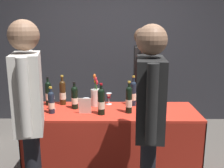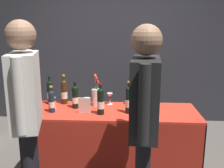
{
  "view_description": "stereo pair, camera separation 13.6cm",
  "coord_description": "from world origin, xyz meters",
  "px_view_note": "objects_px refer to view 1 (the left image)",
  "views": [
    {
      "loc": [
        0.02,
        -2.67,
        1.7
      ],
      "look_at": [
        0.0,
        0.0,
        1.08
      ],
      "focal_mm": 40.77,
      "sensor_mm": 36.0,
      "label": 1
    },
    {
      "loc": [
        0.15,
        -2.67,
        1.7
      ],
      "look_at": [
        0.0,
        0.0,
        1.08
      ],
      "focal_mm": 40.77,
      "sensor_mm": 36.0,
      "label": 2
    }
  ],
  "objects_px": {
    "wine_glass_mid": "(86,101)",
    "taster_foreground_right": "(149,111)",
    "wine_glass_near_taster": "(109,96)",
    "tasting_table": "(112,131)",
    "wine_glass_near_vendor": "(52,102)",
    "featured_wine_bottle": "(101,101)",
    "flower_vase": "(95,95)",
    "display_bottle_0": "(75,97)",
    "vendor_presenter": "(141,76)"
  },
  "relations": [
    {
      "from": "wine_glass_near_vendor",
      "to": "wine_glass_near_taster",
      "type": "height_order",
      "value": "wine_glass_near_taster"
    },
    {
      "from": "flower_vase",
      "to": "vendor_presenter",
      "type": "distance_m",
      "value": 0.88
    },
    {
      "from": "wine_glass_mid",
      "to": "wine_glass_near_taster",
      "type": "distance_m",
      "value": 0.3
    },
    {
      "from": "wine_glass_mid",
      "to": "wine_glass_near_taster",
      "type": "height_order",
      "value": "wine_glass_near_taster"
    },
    {
      "from": "wine_glass_near_taster",
      "to": "featured_wine_bottle",
      "type": "bearing_deg",
      "value": -101.86
    },
    {
      "from": "wine_glass_near_vendor",
      "to": "featured_wine_bottle",
      "type": "bearing_deg",
      "value": -15.82
    },
    {
      "from": "tasting_table",
      "to": "wine_glass_near_taster",
      "type": "distance_m",
      "value": 0.41
    },
    {
      "from": "display_bottle_0",
      "to": "wine_glass_mid",
      "type": "bearing_deg",
      "value": 3.45
    },
    {
      "from": "display_bottle_0",
      "to": "taster_foreground_right",
      "type": "bearing_deg",
      "value": -49.01
    },
    {
      "from": "tasting_table",
      "to": "vendor_presenter",
      "type": "bearing_deg",
      "value": 63.24
    },
    {
      "from": "flower_vase",
      "to": "taster_foreground_right",
      "type": "bearing_deg",
      "value": -62.07
    },
    {
      "from": "display_bottle_0",
      "to": "taster_foreground_right",
      "type": "distance_m",
      "value": 1.11
    },
    {
      "from": "vendor_presenter",
      "to": "wine_glass_near_vendor",
      "type": "bearing_deg",
      "value": -51.43
    },
    {
      "from": "display_bottle_0",
      "to": "wine_glass_mid",
      "type": "distance_m",
      "value": 0.14
    },
    {
      "from": "wine_glass_near_vendor",
      "to": "tasting_table",
      "type": "bearing_deg",
      "value": -2.68
    },
    {
      "from": "featured_wine_bottle",
      "to": "wine_glass_near_vendor",
      "type": "bearing_deg",
      "value": 164.18
    },
    {
      "from": "wine_glass_near_taster",
      "to": "taster_foreground_right",
      "type": "height_order",
      "value": "taster_foreground_right"
    },
    {
      "from": "wine_glass_mid",
      "to": "taster_foreground_right",
      "type": "distance_m",
      "value": 1.04
    },
    {
      "from": "tasting_table",
      "to": "flower_vase",
      "type": "xyz_separation_m",
      "value": [
        -0.2,
        0.17,
        0.37
      ]
    },
    {
      "from": "wine_glass_near_vendor",
      "to": "flower_vase",
      "type": "height_order",
      "value": "flower_vase"
    },
    {
      "from": "vendor_presenter",
      "to": "taster_foreground_right",
      "type": "bearing_deg",
      "value": -0.94
    },
    {
      "from": "wine_glass_mid",
      "to": "wine_glass_near_vendor",
      "type": "bearing_deg",
      "value": -173.64
    },
    {
      "from": "tasting_table",
      "to": "featured_wine_bottle",
      "type": "distance_m",
      "value": 0.43
    },
    {
      "from": "display_bottle_0",
      "to": "wine_glass_near_vendor",
      "type": "relative_size",
      "value": 2.4
    },
    {
      "from": "tasting_table",
      "to": "wine_glass_near_vendor",
      "type": "height_order",
      "value": "wine_glass_near_vendor"
    },
    {
      "from": "display_bottle_0",
      "to": "flower_vase",
      "type": "bearing_deg",
      "value": 25.09
    },
    {
      "from": "display_bottle_0",
      "to": "wine_glass_mid",
      "type": "xyz_separation_m",
      "value": [
        0.13,
        0.01,
        -0.05
      ]
    },
    {
      "from": "taster_foreground_right",
      "to": "wine_glass_near_vendor",
      "type": "bearing_deg",
      "value": 55.86
    },
    {
      "from": "wine_glass_near_taster",
      "to": "tasting_table",
      "type": "bearing_deg",
      "value": -80.34
    },
    {
      "from": "flower_vase",
      "to": "vendor_presenter",
      "type": "bearing_deg",
      "value": 46.48
    },
    {
      "from": "wine_glass_near_vendor",
      "to": "wine_glass_near_taster",
      "type": "relative_size",
      "value": 0.94
    },
    {
      "from": "wine_glass_mid",
      "to": "featured_wine_bottle",
      "type": "bearing_deg",
      "value": -47.99
    },
    {
      "from": "featured_wine_bottle",
      "to": "wine_glass_mid",
      "type": "relative_size",
      "value": 2.85
    },
    {
      "from": "flower_vase",
      "to": "taster_foreground_right",
      "type": "relative_size",
      "value": 0.22
    },
    {
      "from": "vendor_presenter",
      "to": "taster_foreground_right",
      "type": "relative_size",
      "value": 0.98
    },
    {
      "from": "tasting_table",
      "to": "taster_foreground_right",
      "type": "bearing_deg",
      "value": -68.54
    },
    {
      "from": "display_bottle_0",
      "to": "wine_glass_near_vendor",
      "type": "height_order",
      "value": "display_bottle_0"
    },
    {
      "from": "wine_glass_near_vendor",
      "to": "wine_glass_mid",
      "type": "distance_m",
      "value": 0.38
    },
    {
      "from": "featured_wine_bottle",
      "to": "wine_glass_near_taster",
      "type": "height_order",
      "value": "featured_wine_bottle"
    },
    {
      "from": "featured_wine_bottle",
      "to": "vendor_presenter",
      "type": "xyz_separation_m",
      "value": [
        0.52,
        0.93,
        0.08
      ]
    },
    {
      "from": "tasting_table",
      "to": "display_bottle_0",
      "type": "bearing_deg",
      "value": 171.14
    },
    {
      "from": "wine_glass_near_taster",
      "to": "taster_foreground_right",
      "type": "relative_size",
      "value": 0.08
    },
    {
      "from": "vendor_presenter",
      "to": "tasting_table",
      "type": "bearing_deg",
      "value": -23.89
    },
    {
      "from": "tasting_table",
      "to": "display_bottle_0",
      "type": "xyz_separation_m",
      "value": [
        -0.42,
        0.07,
        0.38
      ]
    },
    {
      "from": "wine_glass_mid",
      "to": "taster_foreground_right",
      "type": "height_order",
      "value": "taster_foreground_right"
    },
    {
      "from": "featured_wine_bottle",
      "to": "display_bottle_0",
      "type": "distance_m",
      "value": 0.36
    },
    {
      "from": "display_bottle_0",
      "to": "vendor_presenter",
      "type": "bearing_deg",
      "value": 41.77
    },
    {
      "from": "wine_glass_near_vendor",
      "to": "wine_glass_mid",
      "type": "relative_size",
      "value": 1.09
    },
    {
      "from": "display_bottle_0",
      "to": "wine_glass_near_taster",
      "type": "xyz_separation_m",
      "value": [
        0.38,
        0.16,
        -0.04
      ]
    },
    {
      "from": "tasting_table",
      "to": "wine_glass_mid",
      "type": "distance_m",
      "value": 0.45
    }
  ]
}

